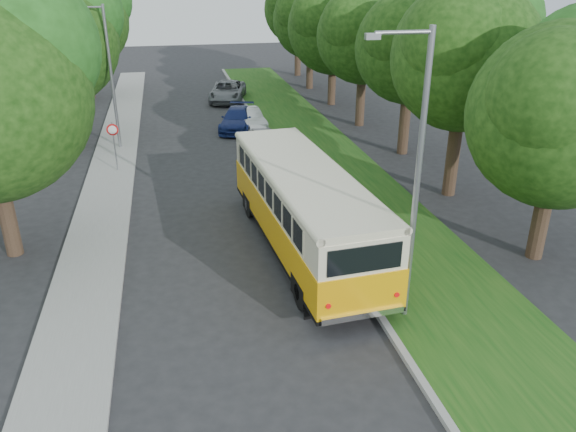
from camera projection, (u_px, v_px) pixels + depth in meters
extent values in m
plane|color=#252527|center=(243.00, 289.00, 17.55)|extent=(120.00, 120.00, 0.00)
cube|color=gray|center=(315.00, 214.00, 22.67)|extent=(0.20, 70.00, 0.15)
cube|color=#174A13|center=(370.00, 209.00, 23.12)|extent=(4.50, 70.00, 0.13)
cube|color=gray|center=(98.00, 233.00, 21.06)|extent=(2.20, 70.00, 0.12)
cylinder|color=#332319|center=(542.00, 212.00, 18.81)|extent=(0.56, 0.56, 3.35)
sphere|color=#12330B|center=(562.00, 116.00, 17.47)|extent=(5.85, 5.85, 5.85)
sphere|color=#12330B|center=(556.00, 99.00, 16.35)|extent=(4.09, 4.09, 4.09)
cylinder|color=#332319|center=(454.00, 148.00, 23.94)|extent=(0.56, 0.56, 4.26)
sphere|color=#12330B|center=(465.00, 57.00, 22.39)|extent=(5.98, 5.98, 5.98)
sphere|color=#12330B|center=(485.00, 23.00, 22.64)|extent=(4.49, 4.49, 4.49)
sphere|color=#12330B|center=(456.00, 40.00, 21.25)|extent=(4.19, 4.19, 4.19)
cylinder|color=#332319|center=(405.00, 117.00, 29.42)|extent=(0.56, 0.56, 3.95)
sphere|color=#12330B|center=(411.00, 48.00, 27.98)|extent=(5.61, 5.61, 5.61)
sphere|color=#12330B|center=(427.00, 23.00, 28.21)|extent=(4.21, 4.21, 4.21)
sphere|color=#12330B|center=(402.00, 35.00, 26.91)|extent=(3.92, 3.92, 3.92)
cylinder|color=#332319|center=(361.00, 95.00, 34.72)|extent=(0.56, 0.56, 3.86)
sphere|color=#12330B|center=(364.00, 36.00, 33.29)|extent=(5.64, 5.64, 5.64)
sphere|color=#12330B|center=(377.00, 15.00, 33.52)|extent=(4.23, 4.23, 4.23)
sphere|color=#12330B|center=(355.00, 25.00, 32.21)|extent=(3.95, 3.95, 3.95)
cylinder|color=#332319|center=(332.00, 79.00, 40.11)|extent=(0.56, 0.56, 3.58)
sphere|color=#12330B|center=(334.00, 28.00, 38.66)|extent=(6.36, 6.36, 6.36)
sphere|color=#12330B|center=(347.00, 7.00, 38.92)|extent=(4.77, 4.77, 4.77)
sphere|color=#12330B|center=(324.00, 17.00, 37.45)|extent=(4.45, 4.45, 4.45)
cylinder|color=#332319|center=(310.00, 65.00, 45.42)|extent=(0.56, 0.56, 3.68)
sphere|color=#12330B|center=(310.00, 20.00, 44.00)|extent=(5.91, 5.91, 5.91)
sphere|color=#12330B|center=(322.00, 4.00, 44.24)|extent=(4.43, 4.43, 4.43)
sphere|color=#12330B|center=(302.00, 11.00, 42.87)|extent=(4.14, 4.14, 4.14)
cylinder|color=#332319|center=(298.00, 53.00, 50.77)|extent=(0.56, 0.56, 4.05)
sphere|color=#12330B|center=(298.00, 10.00, 49.27)|extent=(5.97, 5.97, 5.97)
sphere|color=#12330B|center=(290.00, 1.00, 48.13)|extent=(4.18, 4.18, 4.18)
cylinder|color=#332319|center=(5.00, 205.00, 18.93)|extent=(0.56, 0.56, 3.68)
sphere|color=#12330B|center=(17.00, 46.00, 17.69)|extent=(5.10, 5.10, 5.10)
cylinder|color=#332319|center=(65.00, 110.00, 31.42)|extent=(0.56, 0.56, 3.68)
sphere|color=#12330B|center=(54.00, 41.00, 29.91)|extent=(6.80, 6.80, 6.80)
sphere|color=#12330B|center=(75.00, 13.00, 30.19)|extent=(5.10, 5.10, 5.10)
sphere|color=#12330B|center=(27.00, 26.00, 28.61)|extent=(4.76, 4.76, 4.76)
cylinder|color=#332319|center=(88.00, 73.00, 42.13)|extent=(0.56, 0.56, 3.68)
sphere|color=#12330B|center=(81.00, 21.00, 40.62)|extent=(6.80, 6.80, 6.80)
sphere|color=#12330B|center=(96.00, 0.00, 40.89)|extent=(5.10, 5.10, 5.10)
sphere|color=#12330B|center=(62.00, 10.00, 39.31)|extent=(4.76, 4.76, 4.76)
cylinder|color=gray|center=(417.00, 187.00, 14.50)|extent=(0.16, 0.16, 8.00)
cylinder|color=gray|center=(404.00, 32.00, 12.80)|extent=(1.40, 0.10, 0.10)
cube|color=gray|center=(373.00, 36.00, 12.68)|extent=(0.35, 0.16, 0.14)
cylinder|color=gray|center=(112.00, 80.00, 29.41)|extent=(0.16, 0.16, 7.50)
cylinder|color=gray|center=(88.00, 7.00, 27.81)|extent=(1.40, 0.10, 0.10)
cube|color=gray|center=(72.00, 9.00, 27.69)|extent=(0.35, 0.16, 0.14)
cylinder|color=gray|center=(115.00, 148.00, 26.88)|extent=(0.06, 0.06, 2.50)
cone|color=red|center=(112.00, 130.00, 26.48)|extent=(0.56, 0.02, 0.56)
cone|color=white|center=(112.00, 130.00, 26.46)|extent=(0.40, 0.02, 0.40)
imported|color=#B3B2B7|center=(264.00, 142.00, 29.81)|extent=(1.84, 3.93, 1.30)
imported|color=silver|center=(249.00, 118.00, 34.58)|extent=(1.86, 3.91, 1.24)
imported|color=navy|center=(237.00, 119.00, 34.30)|extent=(2.97, 4.81, 1.30)
imported|color=slate|center=(228.00, 91.00, 41.58)|extent=(3.49, 5.54, 1.43)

